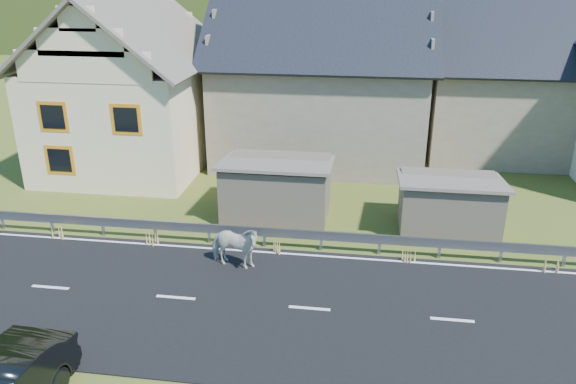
# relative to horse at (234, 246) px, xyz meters

# --- Properties ---
(ground) EXTENTS (160.00, 160.00, 0.00)m
(ground) POSITION_rel_horse_xyz_m (2.68, -2.05, -0.80)
(ground) COLOR #3D4D19
(ground) RESTS_ON ground
(road) EXTENTS (60.00, 7.00, 0.04)m
(road) POSITION_rel_horse_xyz_m (2.68, -2.05, -0.78)
(road) COLOR black
(road) RESTS_ON ground
(lane_markings) EXTENTS (60.00, 6.60, 0.01)m
(lane_markings) POSITION_rel_horse_xyz_m (2.68, -2.05, -0.75)
(lane_markings) COLOR silver
(lane_markings) RESTS_ON road
(guardrail) EXTENTS (28.10, 0.09, 0.75)m
(guardrail) POSITION_rel_horse_xyz_m (2.68, 1.63, -0.23)
(guardrail) COLOR #93969B
(guardrail) RESTS_ON ground
(shed_left) EXTENTS (4.30, 3.30, 2.40)m
(shed_left) POSITION_rel_horse_xyz_m (0.68, 4.45, 0.30)
(shed_left) COLOR #685D4E
(shed_left) RESTS_ON ground
(shed_right) EXTENTS (3.80, 2.90, 2.20)m
(shed_right) POSITION_rel_horse_xyz_m (7.18, 3.95, 0.20)
(shed_right) COLOR #685D4E
(shed_right) RESTS_ON ground
(house_cream) EXTENTS (7.80, 9.80, 8.30)m
(house_cream) POSITION_rel_horse_xyz_m (-7.33, 9.94, 3.56)
(house_cream) COLOR beige
(house_cream) RESTS_ON ground
(house_stone_a) EXTENTS (10.80, 9.80, 8.90)m
(house_stone_a) POSITION_rel_horse_xyz_m (1.68, 12.95, 3.84)
(house_stone_a) COLOR gray
(house_stone_a) RESTS_ON ground
(house_stone_b) EXTENTS (9.80, 8.80, 8.10)m
(house_stone_b) POSITION_rel_horse_xyz_m (11.68, 14.95, 3.44)
(house_stone_b) COLOR gray
(house_stone_b) RESTS_ON ground
(mountain) EXTENTS (440.00, 280.00, 260.00)m
(mountain) POSITION_rel_horse_xyz_m (7.68, 177.95, -20.80)
(mountain) COLOR #223210
(mountain) RESTS_ON ground
(horse) EXTENTS (1.14, 1.92, 1.51)m
(horse) POSITION_rel_horse_xyz_m (0.00, 0.00, 0.00)
(horse) COLOR beige
(horse) RESTS_ON road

